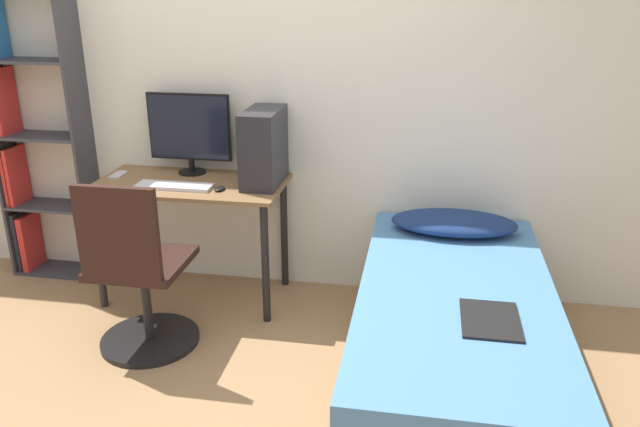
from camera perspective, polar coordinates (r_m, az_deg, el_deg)
ground_plane at (r=3.11m, az=-11.72°, el=-16.45°), size 14.00×14.00×0.00m
wall_back at (r=3.80m, az=-5.84°, el=11.36°), size 8.00×0.05×2.50m
desk at (r=3.78m, az=-11.69°, el=1.14°), size 1.11×0.57×0.74m
bookshelf at (r=4.36m, az=-25.02°, el=6.19°), size 0.58×0.24×1.87m
office_chair at (r=3.37m, az=-16.21°, el=-6.27°), size 0.53×0.53×0.96m
bed at (r=3.08m, az=12.06°, el=-11.05°), size 0.92×1.91×0.52m
pillow at (r=3.57m, az=12.14°, el=-0.82°), size 0.70×0.36×0.11m
magazine at (r=2.72m, az=15.31°, el=-9.36°), size 0.24×0.32×0.01m
monitor at (r=3.86m, az=-11.86°, el=7.47°), size 0.51×0.17×0.49m
keyboard at (r=3.65m, az=-13.16°, el=2.46°), size 0.44×0.13×0.02m
pc_tower at (r=3.60m, az=-5.17°, el=6.07°), size 0.20×0.41×0.43m
mouse at (r=3.56m, az=-9.16°, el=2.26°), size 0.06×0.09×0.02m
phone at (r=3.98m, az=-17.95°, el=3.41°), size 0.07×0.14×0.01m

